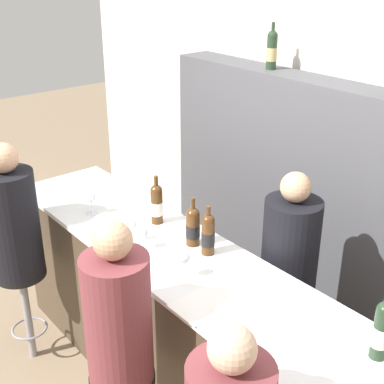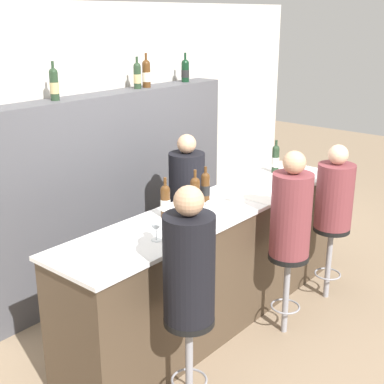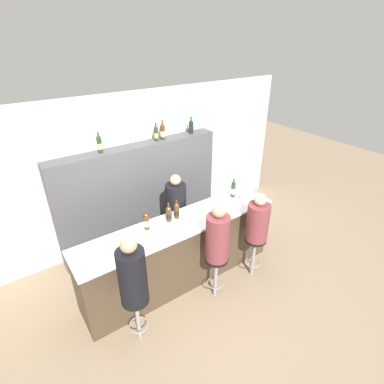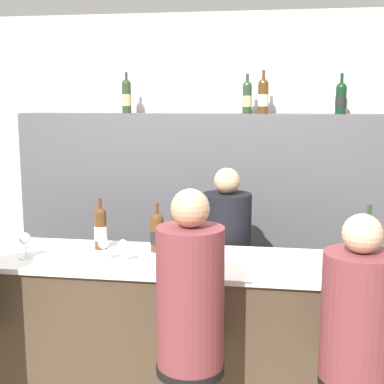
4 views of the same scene
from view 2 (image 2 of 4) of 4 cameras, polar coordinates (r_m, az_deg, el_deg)
The scene contains 25 objects.
ground_plane at distance 4.60m, azimuth 5.48°, elevation -14.45°, with size 16.00×16.00×0.00m, color #8C755B.
wall_back at distance 5.19m, azimuth -10.21°, elevation 4.93°, with size 6.40×0.05×2.60m.
bar_counter at distance 4.50m, azimuth 2.49°, elevation -7.60°, with size 3.04×0.65×1.03m.
back_bar_cabinet at distance 5.13m, azimuth -8.35°, elevation 0.33°, with size 2.85×0.28×1.82m.
wine_bottle_counter_0 at distance 4.01m, azimuth -2.86°, elevation -0.94°, with size 0.08×0.08×0.31m.
wine_bottle_counter_1 at distance 4.26m, azimuth 0.33°, elevation 0.12°, with size 0.08×0.08×0.29m.
wine_bottle_counter_2 at distance 4.35m, azimuth 1.44°, elevation 0.60°, with size 0.07×0.07×0.29m.
wine_bottle_counter_3 at distance 5.20m, azimuth 8.90°, elevation 3.53°, with size 0.07×0.07×0.32m.
wine_bottle_backbar_0 at distance 4.56m, azimuth -14.50°, elevation 11.10°, with size 0.07×0.07×0.32m.
wine_bottle_backbar_1 at distance 5.15m, azimuth -5.86°, elevation 12.28°, with size 0.07×0.07×0.30m.
wine_bottle_backbar_2 at distance 5.24m, azimuth -4.90°, elevation 12.50°, with size 0.08×0.08×0.32m.
wine_bottle_backbar_3 at distance 5.65m, azimuth -0.73°, elevation 12.85°, with size 0.08×0.08×0.30m.
wine_glass_0 at distance 3.61m, azimuth -3.86°, elevation -3.60°, with size 0.07×0.07×0.15m.
wine_glass_1 at distance 3.94m, azimuth 0.83°, elevation -1.79°, with size 0.07×0.07×0.14m.
wine_glass_2 at distance 4.02m, azimuth 1.83°, elevation -1.42°, with size 0.06×0.06×0.13m.
wine_glass_3 at distance 4.30m, azimuth 4.92°, elevation 0.05°, with size 0.07×0.07×0.15m.
metal_bowl at distance 5.22m, azimuth 11.23°, elevation 2.32°, with size 0.19×0.19×0.08m.
tasting_menu at distance 4.48m, azimuth 7.39°, elevation -0.66°, with size 0.21×0.30×0.00m.
bar_stool_left at distance 3.51m, azimuth -0.31°, elevation -15.55°, with size 0.32×0.32×0.70m.
guest_seated_left at distance 3.24m, azimuth -0.32°, elevation -7.58°, with size 0.32×0.32×0.86m.
bar_stool_middle at distance 4.37m, azimuth 10.13°, elevation -8.52°, with size 0.32×0.32×0.70m.
guest_seated_middle at distance 4.16m, azimuth 10.54°, elevation -2.01°, with size 0.31×0.31×0.83m.
bar_stool_right at distance 4.97m, azimuth 14.53°, elevation -5.38°, with size 0.32×0.32×0.70m.
guest_seated_right at distance 4.80m, azimuth 14.99°, elevation -0.09°, with size 0.32×0.32×0.75m.
bartender at distance 4.94m, azimuth -0.55°, elevation -2.98°, with size 0.33×0.33×1.49m.
Camera 2 is at (-3.20, -2.15, 2.50)m, focal length 50.00 mm.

